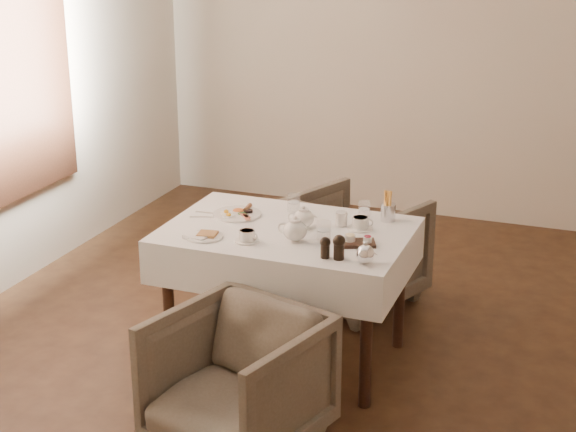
{
  "coord_description": "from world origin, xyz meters",
  "views": [
    {
      "loc": [
        1.32,
        -4.21,
        2.36
      ],
      "look_at": [
        -0.22,
        -0.13,
        0.82
      ],
      "focal_mm": 55.0,
      "sensor_mm": 36.0,
      "label": 1
    }
  ],
  "objects_px": {
    "table": "(287,250)",
    "teapot_centre": "(303,217)",
    "armchair_far": "(352,250)",
    "armchair_near": "(237,381)",
    "breakfast_plate": "(238,213)"
  },
  "relations": [
    {
      "from": "table",
      "to": "teapot_centre",
      "type": "distance_m",
      "value": 0.2
    },
    {
      "from": "armchair_far",
      "to": "armchair_near",
      "type": "bearing_deg",
      "value": 111.41
    },
    {
      "from": "armchair_far",
      "to": "breakfast_plate",
      "type": "bearing_deg",
      "value": 80.9
    },
    {
      "from": "breakfast_plate",
      "to": "armchair_far",
      "type": "bearing_deg",
      "value": 76.98
    },
    {
      "from": "table",
      "to": "teapot_centre",
      "type": "height_order",
      "value": "teapot_centre"
    },
    {
      "from": "armchair_far",
      "to": "teapot_centre",
      "type": "relative_size",
      "value": 4.89
    },
    {
      "from": "breakfast_plate",
      "to": "teapot_centre",
      "type": "relative_size",
      "value": 1.73
    },
    {
      "from": "table",
      "to": "breakfast_plate",
      "type": "bearing_deg",
      "value": 161.28
    },
    {
      "from": "table",
      "to": "armchair_near",
      "type": "distance_m",
      "value": 0.91
    },
    {
      "from": "breakfast_plate",
      "to": "table",
      "type": "bearing_deg",
      "value": 0.06
    },
    {
      "from": "table",
      "to": "breakfast_plate",
      "type": "xyz_separation_m",
      "value": [
        -0.33,
        0.11,
        0.13
      ]
    },
    {
      "from": "table",
      "to": "armchair_near",
      "type": "height_order",
      "value": "table"
    },
    {
      "from": "table",
      "to": "breakfast_plate",
      "type": "distance_m",
      "value": 0.37
    },
    {
      "from": "armchair_near",
      "to": "teapot_centre",
      "type": "distance_m",
      "value": 1.02
    },
    {
      "from": "table",
      "to": "armchair_near",
      "type": "relative_size",
      "value": 1.83
    }
  ]
}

